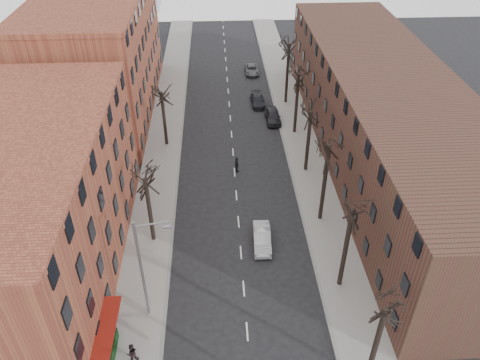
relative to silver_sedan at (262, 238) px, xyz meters
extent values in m
cube|color=gray|center=(-9.89, 18.05, -0.61)|extent=(4.00, 90.00, 0.15)
cube|color=gray|center=(6.11, 18.05, -0.61)|extent=(4.00, 90.00, 0.15)
cube|color=brown|center=(-17.89, -1.95, 5.31)|extent=(12.00, 26.00, 12.00)
cube|color=brown|center=(-17.89, 27.05, 6.31)|extent=(12.00, 28.00, 14.00)
cube|color=#452720|center=(14.11, 13.05, 4.31)|extent=(12.00, 50.00, 10.00)
cylinder|color=slate|center=(-9.09, -6.95, 3.81)|extent=(0.20, 0.20, 9.00)
cylinder|color=slate|center=(-7.99, -6.95, 8.11)|extent=(2.39, 0.12, 0.46)
cube|color=slate|center=(-6.99, -6.95, 7.81)|extent=(0.50, 0.22, 0.14)
imported|color=#ACAEB3|center=(0.00, 0.00, 0.00)|extent=(1.61, 4.24, 1.38)
imported|color=black|center=(3.41, 22.00, 0.06)|extent=(1.84, 4.41, 1.49)
imported|color=black|center=(1.91, 26.65, -0.08)|extent=(1.94, 4.31, 1.23)
imported|color=#505257|center=(1.91, 37.11, -0.10)|extent=(2.00, 4.26, 1.18)
imported|color=black|center=(-9.74, -10.89, 0.27)|extent=(0.93, 0.81, 1.62)
imported|color=black|center=(-1.65, 11.18, 0.20)|extent=(0.68, 1.12, 1.78)
camera|label=1|loc=(-3.53, -29.67, 27.89)|focal=35.00mm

